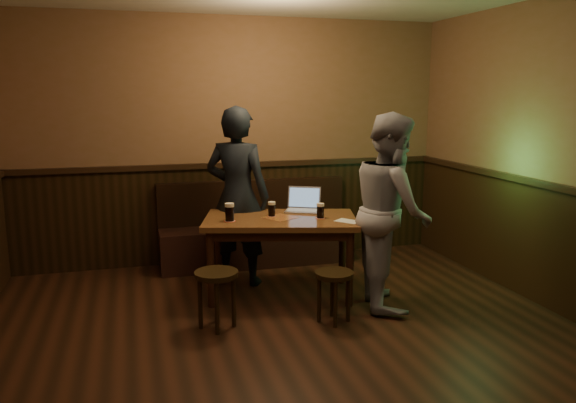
% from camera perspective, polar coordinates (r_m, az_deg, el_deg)
% --- Properties ---
extents(room, '(5.04, 6.04, 2.84)m').
position_cam_1_polar(room, '(3.88, 1.83, -0.10)').
color(room, black).
rests_on(room, ground).
extents(bench, '(2.20, 0.50, 0.95)m').
position_cam_1_polar(bench, '(6.52, -3.26, -3.59)').
color(bench, black).
rests_on(bench, ground).
extents(pub_table, '(1.61, 1.17, 0.78)m').
position_cam_1_polar(pub_table, '(5.40, -0.78, -2.69)').
color(pub_table, '#5F2C1B').
rests_on(pub_table, ground).
extents(stool_left, '(0.42, 0.42, 0.49)m').
position_cam_1_polar(stool_left, '(4.75, -7.28, -8.20)').
color(stool_left, black).
rests_on(stool_left, ground).
extents(stool_right, '(0.40, 0.40, 0.45)m').
position_cam_1_polar(stool_right, '(4.85, 4.70, -8.15)').
color(stool_right, black).
rests_on(stool_right, ground).
extents(pint_left, '(0.11, 0.11, 0.17)m').
position_cam_1_polar(pint_left, '(5.24, -5.96, -1.09)').
color(pint_left, '#B52D16').
rests_on(pint_left, pub_table).
extents(pint_mid, '(0.09, 0.09, 0.15)m').
position_cam_1_polar(pint_mid, '(5.42, -1.66, -0.77)').
color(pint_mid, '#B52D16').
rests_on(pint_mid, pub_table).
extents(pint_right, '(0.09, 0.09, 0.15)m').
position_cam_1_polar(pint_right, '(5.34, 3.31, -0.95)').
color(pint_right, '#B52D16').
rests_on(pint_right, pub_table).
extents(laptop, '(0.42, 0.39, 0.24)m').
position_cam_1_polar(laptop, '(5.68, 1.55, -0.35)').
color(laptop, silver).
rests_on(laptop, pub_table).
extents(menu, '(0.25, 0.27, 0.00)m').
position_cam_1_polar(menu, '(5.25, 6.09, -1.99)').
color(menu, silver).
rests_on(menu, pub_table).
extents(person_suit, '(0.80, 0.72, 1.83)m').
position_cam_1_polar(person_suit, '(5.73, -5.15, 0.54)').
color(person_suit, black).
rests_on(person_suit, ground).
extents(person_grey, '(0.86, 1.00, 1.78)m').
position_cam_1_polar(person_grey, '(5.21, 10.46, -0.89)').
color(person_grey, '#949399').
rests_on(person_grey, ground).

